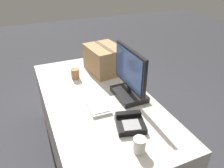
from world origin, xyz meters
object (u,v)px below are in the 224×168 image
paper_cup_left (75,74)px  spoon (63,74)px  desk_phone (130,123)px  cardboard_box (104,59)px  monitor (129,79)px  keyboard (95,100)px  paper_cup_right (139,145)px

paper_cup_left → spoon: bearing=-147.4°
desk_phone → cardboard_box: cardboard_box is taller
desk_phone → monitor: bearing=169.1°
keyboard → spoon: bearing=-165.1°
paper_cup_right → keyboard: bearing=-173.5°
keyboard → monitor: bearing=84.3°
paper_cup_left → paper_cup_right: (1.12, 0.11, 0.00)m
paper_cup_right → spoon: paper_cup_right is taller
paper_cup_right → cardboard_box: cardboard_box is taller
spoon → monitor: bearing=176.6°
monitor → cardboard_box: (-0.57, -0.01, -0.03)m
keyboard → desk_phone: 0.43m
spoon → cardboard_box: (0.11, 0.44, 0.14)m
spoon → paper_cup_right: bearing=152.6°
desk_phone → paper_cup_left: 0.90m
monitor → desk_phone: (0.36, -0.18, -0.15)m
paper_cup_right → monitor: bearing=158.7°
spoon → desk_phone: bearing=157.8°
paper_cup_right → cardboard_box: 1.19m
monitor → paper_cup_right: bearing=-21.3°
monitor → cardboard_box: bearing=-179.2°
spoon → cardboard_box: size_ratio=0.29×
paper_cup_left → paper_cup_right: same height
paper_cup_left → desk_phone: bearing=11.0°
keyboard → cardboard_box: (-0.52, 0.30, 0.13)m
paper_cup_right → cardboard_box: bearing=169.0°
spoon → cardboard_box: cardboard_box is taller
desk_phone → cardboard_box: 0.95m
paper_cup_left → cardboard_box: 0.35m
keyboard → desk_phone: size_ratio=1.85×
desk_phone → paper_cup_right: (0.24, -0.06, 0.03)m
cardboard_box → desk_phone: bearing=-10.3°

